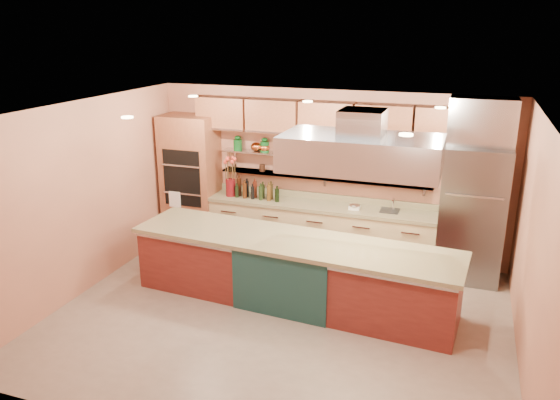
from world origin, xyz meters
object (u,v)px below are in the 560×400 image
at_px(flower_vase, 231,187).
at_px(green_canister, 294,148).
at_px(refrigerator, 472,214).
at_px(kitchen_scale, 355,206).
at_px(island, 292,271).
at_px(copper_kettle, 256,147).

distance_m(flower_vase, green_canister, 1.32).
height_order(refrigerator, kitchen_scale, refrigerator).
height_order(refrigerator, green_canister, refrigerator).
height_order(refrigerator, flower_vase, refrigerator).
bearing_deg(green_canister, island, -72.27).
bearing_deg(green_canister, kitchen_scale, -11.09).
xyz_separation_m(kitchen_scale, green_canister, (-1.12, 0.22, 0.84)).
relative_size(flower_vase, copper_kettle, 1.56).
distance_m(flower_vase, copper_kettle, 0.85).
bearing_deg(flower_vase, copper_kettle, 28.50).
distance_m(refrigerator, copper_kettle, 3.69).
height_order(flower_vase, copper_kettle, copper_kettle).
xyz_separation_m(island, copper_kettle, (-1.27, 1.87, 1.32)).
xyz_separation_m(island, green_canister, (-0.60, 1.87, 1.34)).
distance_m(refrigerator, kitchen_scale, 1.81).
bearing_deg(flower_vase, island, -44.47).
xyz_separation_m(refrigerator, flower_vase, (-4.01, 0.01, 0.03)).
relative_size(flower_vase, kitchen_scale, 1.72).
distance_m(kitchen_scale, copper_kettle, 1.99).
bearing_deg(flower_vase, refrigerator, -0.14).
relative_size(refrigerator, green_canister, 10.46).
xyz_separation_m(refrigerator, island, (-2.33, -1.64, -0.57)).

